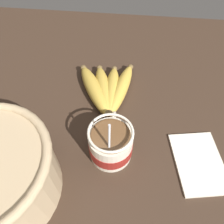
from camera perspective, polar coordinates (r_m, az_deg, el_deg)
The scene contains 4 objects.
table at distance 59.82cm, azimuth 1.17°, elevation -5.02°, with size 118.61×118.61×3.08cm.
coffee_mug at distance 51.09cm, azimuth -0.32°, elevation -8.40°, with size 13.85×10.28×14.94cm.
banana_bunch at distance 64.55cm, azimuth -1.32°, elevation 5.94°, with size 23.06×18.85×4.49cm.
napkin at distance 57.25cm, azimuth 21.74°, elevation -12.11°, with size 17.64×13.83×0.60cm.
Camera 1 is at (-32.29, -2.36, 51.84)cm, focal length 35.00 mm.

